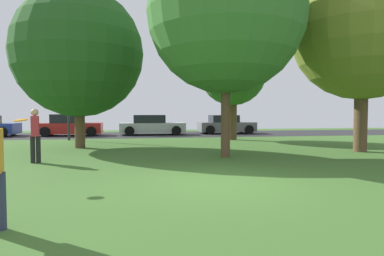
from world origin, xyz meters
The scene contains 12 objects.
ground_plane centered at (0.00, 0.00, 0.00)m, with size 44.00×44.00×0.00m, color #3D6628.
road_strip centered at (0.00, 16.00, 0.00)m, with size 44.00×6.40×0.01m, color #28282B.
birch_tree_lone centered at (7.05, 4.66, 4.82)m, with size 5.52×5.52×7.60m.
oak_tree_right centered at (-4.25, 7.99, 4.16)m, with size 5.60×5.60×6.96m.
oak_tree_center centered at (3.63, 10.99, 3.82)m, with size 3.80×3.80×5.75m.
maple_tree_far centered at (1.29, 4.01, 4.96)m, with size 5.48×5.48×7.71m.
person_thrower centered at (-4.92, 3.72, 0.94)m, with size 0.30×0.36×1.70m.
frisbee_disc centered at (-4.29, 0.42, 1.42)m, with size 0.38×0.38×0.06m.
parked_car_red centered at (-6.11, 15.89, 0.65)m, with size 4.04×1.95×1.42m.
parked_car_silver centered at (-0.70, 15.86, 0.63)m, with size 4.43×2.04×1.37m.
parked_car_grey centered at (4.71, 16.31, 0.62)m, with size 4.05×2.10×1.34m.
street_lamp_post centered at (-5.50, 12.20, 2.25)m, with size 0.14×0.14×4.50m, color #2D2D33.
Camera 1 is at (-1.85, -7.34, 1.61)m, focal length 31.25 mm.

